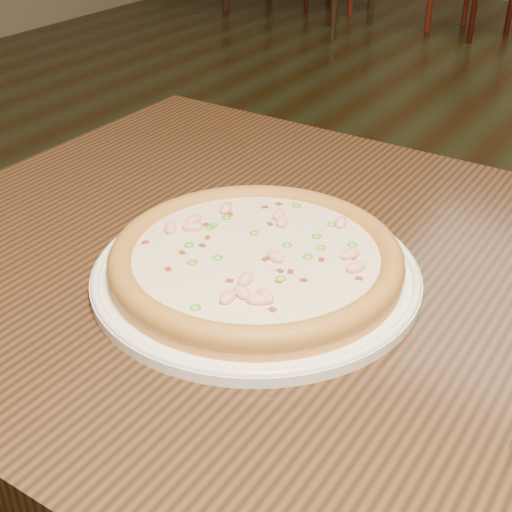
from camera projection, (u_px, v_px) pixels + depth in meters
The scene contains 4 objects.
ground at pixel (413, 346), 1.90m from camera, with size 9.00×9.00×0.00m, color black.
hero_table at pixel (365, 360), 0.84m from camera, with size 1.20×0.80×0.75m.
plate at pixel (256, 272), 0.80m from camera, with size 0.37×0.37×0.02m.
pizza at pixel (256, 258), 0.79m from camera, with size 0.33×0.33×0.03m.
Camera 1 is at (0.47, -1.48, 1.19)m, focal length 50.00 mm.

